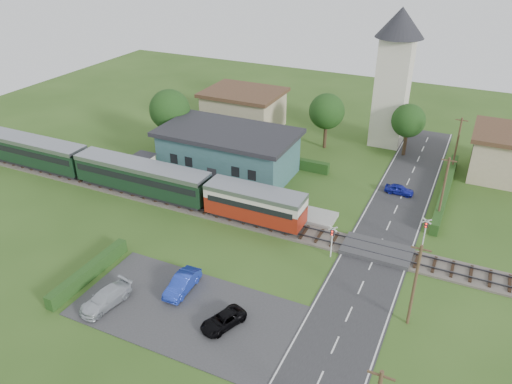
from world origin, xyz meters
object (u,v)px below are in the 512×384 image
at_px(house_west, 244,109).
at_px(house_east, 510,154).
at_px(train, 118,171).
at_px(pedestrian_near, 268,196).
at_px(car_park_dark, 223,320).
at_px(crossing_signal_near, 332,237).
at_px(car_park_silver, 106,298).
at_px(church_tower, 395,68).
at_px(pedestrian_far, 167,176).
at_px(equipment_hut, 144,165).
at_px(station_building, 228,151).
at_px(car_park_blue, 182,283).
at_px(crossing_signal_far, 425,229).
at_px(car_on_road, 399,189).

relative_size(house_west, house_east, 1.23).
bearing_deg(train, house_east, 29.41).
bearing_deg(pedestrian_near, house_east, -117.78).
distance_m(train, car_park_dark, 25.35).
xyz_separation_m(train, crossing_signal_near, (25.42, -2.41, -0.04)).
distance_m(car_park_silver, pedestrian_near, 20.03).
bearing_deg(church_tower, pedestrian_far, -129.80).
bearing_deg(car_park_silver, equipment_hut, 128.28).
height_order(station_building, house_east, house_east).
xyz_separation_m(church_tower, car_park_dark, (-3.09, -40.21, -9.64)).
bearing_deg(train, crossing_signal_near, -5.41).
height_order(equipment_hut, car_park_blue, equipment_hut).
xyz_separation_m(crossing_signal_far, pedestrian_near, (-15.92, 0.85, -0.77)).
xyz_separation_m(house_west, pedestrian_near, (12.68, -19.76, -1.42)).
relative_size(train, crossing_signal_far, 13.18).
bearing_deg(crossing_signal_near, church_tower, 92.82).
relative_size(crossing_signal_far, car_on_road, 1.05).
bearing_deg(station_building, pedestrian_far, -125.07).
xyz_separation_m(house_east, car_park_silver, (-27.42, -38.12, -2.07)).
distance_m(house_west, car_park_silver, 39.90).
bearing_deg(station_building, pedestrian_near, -36.86).
relative_size(train, car_park_silver, 9.75).
relative_size(car_park_blue, car_park_dark, 1.13).
bearing_deg(station_building, car_on_road, 8.99).
height_order(crossing_signal_far, car_park_silver, crossing_signal_far).
relative_size(equipment_hut, station_building, 0.16).
height_order(house_east, car_on_road, house_east).
distance_m(station_building, car_park_dark, 26.17).
xyz_separation_m(equipment_hut, car_park_dark, (19.91, -17.41, -1.16)).
height_order(car_park_blue, pedestrian_far, pedestrian_far).
xyz_separation_m(train, car_park_blue, (16.01, -12.06, -1.43)).
relative_size(church_tower, car_on_road, 5.65).
bearing_deg(car_park_silver, car_park_blue, 52.20).
distance_m(equipment_hut, car_park_dark, 26.48).
xyz_separation_m(house_east, crossing_signal_near, (-13.60, -24.41, -0.66)).
relative_size(church_tower, car_park_dark, 4.86).
xyz_separation_m(church_tower, house_east, (15.00, -4.00, -7.43)).
bearing_deg(crossing_signal_near, house_west, 130.11).
height_order(car_on_road, pedestrian_far, pedestrian_far).
relative_size(church_tower, house_west, 1.63).
distance_m(station_building, crossing_signal_near, 19.98).
xyz_separation_m(station_building, car_park_dark, (11.91, -23.21, -2.11)).
xyz_separation_m(car_park_blue, pedestrian_far, (-11.44, 14.71, 0.62)).
bearing_deg(equipment_hut, car_park_blue, -45.50).
bearing_deg(house_east, church_tower, 165.07).
height_order(crossing_signal_near, pedestrian_near, crossing_signal_near).
height_order(equipment_hut, pedestrian_far, equipment_hut).
distance_m(house_east, car_park_dark, 40.54).
bearing_deg(equipment_hut, car_park_silver, -61.28).
distance_m(house_east, pedestrian_far, 39.53).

